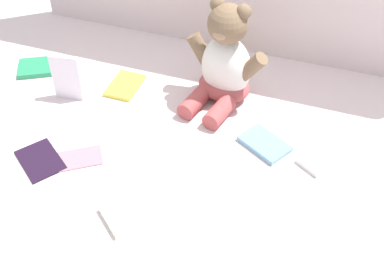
# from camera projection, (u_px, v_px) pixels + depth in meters

# --- Properties ---
(ground_plane) EXTENTS (3.20, 3.20, 0.00)m
(ground_plane) POSITION_uv_depth(u_px,v_px,m) (203.00, 131.00, 1.28)
(ground_plane) COLOR silver
(teddy_bear) EXTENTS (0.25, 0.24, 0.30)m
(teddy_bear) POSITION_uv_depth(u_px,v_px,m) (224.00, 65.00, 1.32)
(teddy_bear) COLOR white
(teddy_bear) RESTS_ON ground_plane
(book_case_0) EXTENTS (0.15, 0.14, 0.02)m
(book_case_0) POSITION_uv_depth(u_px,v_px,m) (38.00, 67.00, 1.49)
(book_case_0) COLOR #278B59
(book_case_0) RESTS_ON ground_plane
(book_case_1) EXTENTS (0.09, 0.03, 0.14)m
(book_case_1) POSITION_uv_depth(u_px,v_px,m) (67.00, 78.00, 1.34)
(book_case_1) COLOR white
(book_case_1) RESTS_ON ground_plane
(book_case_2) EXTENTS (0.14, 0.12, 0.01)m
(book_case_2) POSITION_uv_depth(u_px,v_px,m) (233.00, 67.00, 1.50)
(book_case_2) COLOR yellow
(book_case_2) RESTS_ON ground_plane
(book_case_3) EXTENTS (0.12, 0.14, 0.01)m
(book_case_3) POSITION_uv_depth(u_px,v_px,m) (322.00, 156.00, 1.21)
(book_case_3) COLOR white
(book_case_3) RESTS_ON ground_plane
(book_case_4) EXTENTS (0.08, 0.12, 0.01)m
(book_case_4) POSITION_uv_depth(u_px,v_px,m) (125.00, 85.00, 1.42)
(book_case_4) COLOR yellow
(book_case_4) RESTS_ON ground_plane
(book_case_5) EXTENTS (0.16, 0.15, 0.01)m
(book_case_5) POSITION_uv_depth(u_px,v_px,m) (40.00, 160.00, 1.20)
(book_case_5) COLOR black
(book_case_5) RESTS_ON ground_plane
(book_case_6) EXTENTS (0.15, 0.13, 0.01)m
(book_case_6) POSITION_uv_depth(u_px,v_px,m) (265.00, 144.00, 1.24)
(book_case_6) COLOR #73A8CC
(book_case_6) RESTS_ON ground_plane
(book_case_7) EXTENTS (0.15, 0.13, 0.01)m
(book_case_7) POSITION_uv_depth(u_px,v_px,m) (75.00, 159.00, 1.21)
(book_case_7) COLOR #AA7886
(book_case_7) RESTS_ON ground_plane
(book_case_8) EXTENTS (0.13, 0.13, 0.02)m
(book_case_8) POSITION_uv_depth(u_px,v_px,m) (126.00, 214.00, 1.07)
(book_case_8) COLOR white
(book_case_8) RESTS_ON ground_plane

